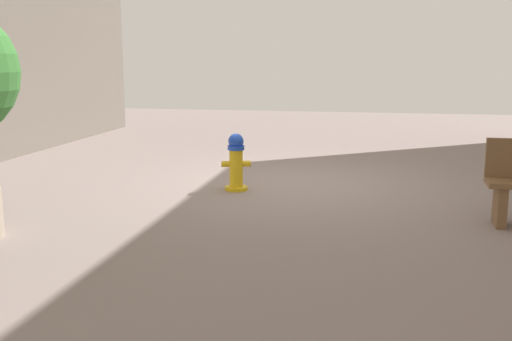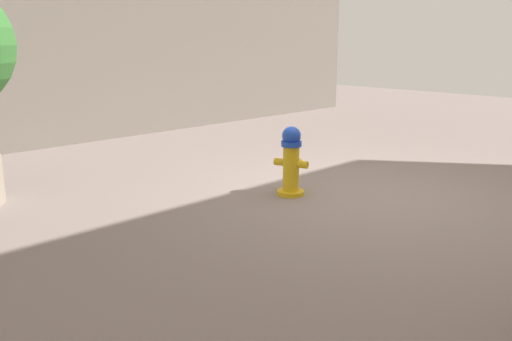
% 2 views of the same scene
% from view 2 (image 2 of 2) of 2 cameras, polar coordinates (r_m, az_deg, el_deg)
% --- Properties ---
extents(ground_plane, '(23.40, 23.40, 0.00)m').
position_cam_2_polar(ground_plane, '(6.44, 12.05, -2.68)').
color(ground_plane, gray).
extents(fire_hydrant, '(0.42, 0.39, 0.80)m').
position_cam_2_polar(fire_hydrant, '(6.31, 3.68, 0.98)').
color(fire_hydrant, gold).
rests_on(fire_hydrant, ground_plane).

